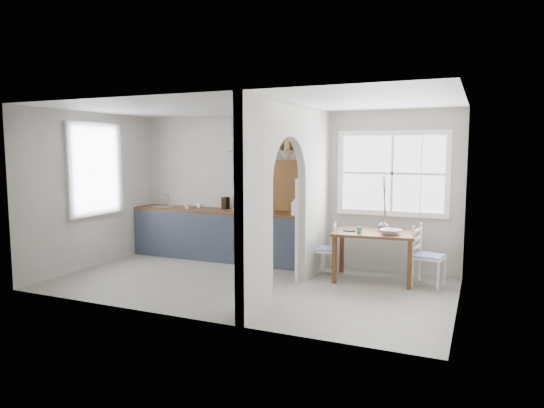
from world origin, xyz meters
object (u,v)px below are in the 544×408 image
at_px(chair_left, 324,249).
at_px(kettle, 296,207).
at_px(chair_right, 429,256).
at_px(vase, 383,225).
at_px(dining_table, 374,256).

relative_size(chair_left, kettle, 3.23).
height_order(chair_right, vase, vase).
bearing_deg(chair_right, dining_table, 101.71).
height_order(chair_right, kettle, kettle).
bearing_deg(chair_right, kettle, 94.35).
height_order(dining_table, chair_right, chair_right).
bearing_deg(chair_left, chair_right, 74.97).
xyz_separation_m(chair_left, chair_right, (1.60, -0.03, 0.03)).
xyz_separation_m(dining_table, chair_right, (0.80, 0.03, 0.07)).
relative_size(chair_left, vase, 4.63).
height_order(dining_table, vase, vase).
height_order(kettle, vase, kettle).
relative_size(chair_left, chair_right, 0.92).
bearing_deg(kettle, vase, -14.41).
xyz_separation_m(chair_right, vase, (-0.69, 0.12, 0.39)).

